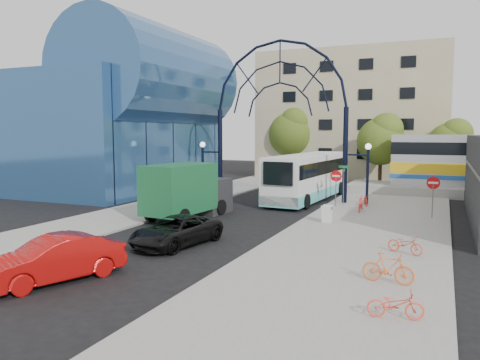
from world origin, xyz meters
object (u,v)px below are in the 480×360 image
at_px(stop_sign, 336,179).
at_px(sandwich_board, 327,212).
at_px(tree_north_c, 452,142).
at_px(bike_near_a, 366,200).
at_px(bike_far_c, 395,304).
at_px(black_suv, 176,231).
at_px(bike_far_b, 388,268).
at_px(gateway_arch, 280,87).
at_px(street_name_sign, 344,177).
at_px(red_sedan, 54,259).
at_px(bike_far_a, 405,244).
at_px(tree_north_a, 382,139).
at_px(bike_near_b, 361,204).
at_px(tree_north_b, 293,132).
at_px(city_bus, 309,176).
at_px(do_not_enter_sign, 433,187).
at_px(green_truck, 188,191).

relative_size(stop_sign, sandwich_board, 2.53).
relative_size(sandwich_board, tree_north_c, 0.15).
relative_size(bike_near_a, bike_far_c, 1.02).
relative_size(sandwich_board, black_suv, 0.20).
relative_size(stop_sign, bike_far_b, 1.45).
distance_m(gateway_arch, black_suv, 17.48).
distance_m(street_name_sign, red_sedan, 21.33).
height_order(red_sedan, bike_far_a, red_sedan).
relative_size(tree_north_c, bike_far_c, 4.28).
bearing_deg(tree_north_a, bike_near_b, -87.72).
height_order(tree_north_a, black_suv, tree_north_a).
relative_size(stop_sign, tree_north_b, 0.31).
height_order(sandwich_board, tree_north_a, tree_north_a).
bearing_deg(sandwich_board, tree_north_c, 73.45).
distance_m(tree_north_c, bike_far_a, 27.66).
relative_size(sandwich_board, tree_north_a, 0.14).
distance_m(city_bus, bike_near_a, 5.36).
distance_m(bike_near_a, bike_far_b, 17.16).
xyz_separation_m(gateway_arch, tree_north_c, (12.12, 13.93, -4.28)).
bearing_deg(city_bus, street_name_sign, -37.92).
height_order(do_not_enter_sign, street_name_sign, street_name_sign).
distance_m(red_sedan, bike_far_c, 11.31).
xyz_separation_m(red_sedan, bike_far_a, (10.96, 8.42, -0.26)).
bearing_deg(bike_far_b, tree_north_c, 0.88).
bearing_deg(red_sedan, stop_sign, 95.82).
relative_size(gateway_arch, tree_north_a, 1.95).
relative_size(black_suv, bike_near_a, 3.13).
distance_m(gateway_arch, red_sedan, 23.18).
xyz_separation_m(street_name_sign, red_sedan, (-5.99, -20.43, -1.34)).
bearing_deg(bike_near_b, tree_north_c, 71.11).
height_order(tree_north_b, bike_far_c, tree_north_b).
distance_m(bike_near_a, bike_far_a, 13.02).
height_order(do_not_enter_sign, tree_north_b, tree_north_b).
xyz_separation_m(street_name_sign, bike_near_b, (1.54, -2.15, -1.50)).
distance_m(tree_north_a, red_sedan, 34.67).
relative_size(sandwich_board, bike_near_a, 0.64).
relative_size(do_not_enter_sign, bike_near_b, 1.46).
relative_size(do_not_enter_sign, street_name_sign, 0.89).
bearing_deg(bike_far_b, sandwich_board, 28.98).
bearing_deg(gateway_arch, stop_sign, -22.63).
height_order(stop_sign, green_truck, green_truck).
bearing_deg(street_name_sign, tree_north_c, 65.69).
xyz_separation_m(tree_north_b, bike_far_a, (14.05, -29.33, -4.74)).
xyz_separation_m(bike_near_a, bike_far_b, (3.29, -16.84, 0.11)).
bearing_deg(green_truck, city_bus, 72.72).
distance_m(green_truck, bike_near_a, 12.60).
bearing_deg(sandwich_board, gateway_arch, 124.91).
bearing_deg(green_truck, stop_sign, 50.57).
bearing_deg(bike_near_b, do_not_enter_sign, -7.79).
xyz_separation_m(tree_north_b, red_sedan, (3.09, -37.75, -4.47)).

